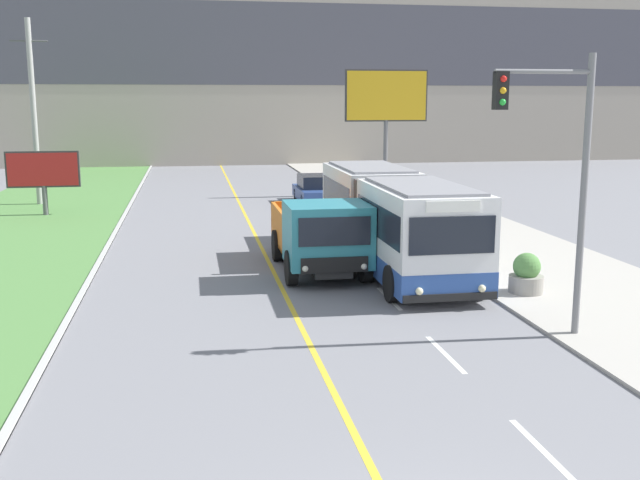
{
  "coord_description": "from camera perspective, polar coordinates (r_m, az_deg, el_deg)",
  "views": [
    {
      "loc": [
        -2.5,
        -6.76,
        5.35
      ],
      "look_at": [
        1.1,
        13.92,
        1.4
      ],
      "focal_mm": 42.0,
      "sensor_mm": 36.0,
      "label": 1
    }
  ],
  "objects": [
    {
      "name": "utility_pole_far",
      "position": [
        41.04,
        -20.98,
        9.1
      ],
      "size": [
        1.8,
        0.28,
        9.34
      ],
      "color": "#9E9E99",
      "rests_on": "ground_plane"
    },
    {
      "name": "dump_truck",
      "position": [
        22.87,
        0.19,
        0.21
      ],
      "size": [
        2.52,
        6.06,
        2.36
      ],
      "color": "black",
      "rests_on": "ground_plane"
    },
    {
      "name": "planter_round_third",
      "position": [
        29.63,
        8.35,
        1.34
      ],
      "size": [
        0.99,
        0.99,
        1.21
      ],
      "color": "gray",
      "rests_on": "sidewalk_right"
    },
    {
      "name": "traffic_light_mast",
      "position": [
        17.25,
        17.8,
        5.7
      ],
      "size": [
        2.28,
        0.32,
        6.34
      ],
      "color": "slate",
      "rests_on": "ground_plane"
    },
    {
      "name": "apartment_block_background",
      "position": [
        66.13,
        -7.93,
        13.99
      ],
      "size": [
        80.0,
        8.04,
        18.61
      ],
      "color": "#A89E8E",
      "rests_on": "ground_plane"
    },
    {
      "name": "planter_round_second",
      "position": [
        25.49,
        11.4,
        -0.32
      ],
      "size": [
        0.94,
        0.94,
        1.16
      ],
      "color": "gray",
      "rests_on": "sidewalk_right"
    },
    {
      "name": "billboard_large",
      "position": [
        42.4,
        5.07,
        10.54
      ],
      "size": [
        4.67,
        0.24,
        6.98
      ],
      "color": "#59595B",
      "rests_on": "ground_plane"
    },
    {
      "name": "city_bus",
      "position": [
        24.53,
        5.52,
        1.61
      ],
      "size": [
        2.73,
        11.52,
        2.98
      ],
      "color": "white",
      "rests_on": "ground_plane"
    },
    {
      "name": "planter_round_near",
      "position": [
        21.45,
        15.45,
        -2.6
      ],
      "size": [
        0.95,
        0.95,
        1.12
      ],
      "color": "gray",
      "rests_on": "sidewalk_right"
    },
    {
      "name": "billboard_small",
      "position": [
        37.13,
        -20.35,
        4.93
      ],
      "size": [
        3.29,
        0.24,
        3.01
      ],
      "color": "#59595B",
      "rests_on": "ground_plane"
    },
    {
      "name": "car_distant",
      "position": [
        39.32,
        -0.41,
        3.85
      ],
      "size": [
        1.8,
        4.3,
        1.45
      ],
      "color": "#2D4784",
      "rests_on": "ground_plane"
    }
  ]
}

